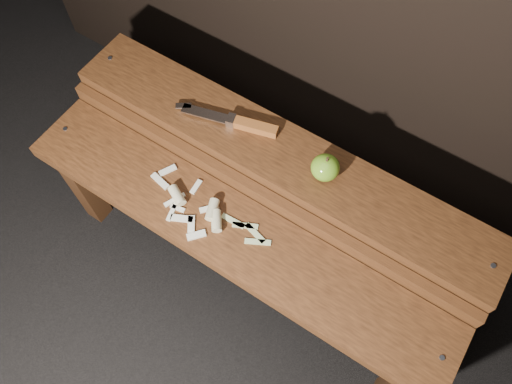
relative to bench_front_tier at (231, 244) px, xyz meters
The scene contains 6 objects.
ground 0.36m from the bench_front_tier, 90.00° to the left, with size 60.00×60.00×0.00m, color black.
bench_front_tier is the anchor object (origin of this frame).
bench_rear_tier 0.23m from the bench_front_tier, 90.00° to the left, with size 1.20×0.21×0.50m.
apple 0.32m from the bench_front_tier, 61.24° to the left, with size 0.07×0.07×0.08m.
knife 0.31m from the bench_front_tier, 116.31° to the left, with size 0.28×0.09×0.02m.
apple_scraps 0.12m from the bench_front_tier, behind, with size 0.37×0.16×0.03m.
Camera 1 is at (0.32, -0.43, 1.56)m, focal length 35.00 mm.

